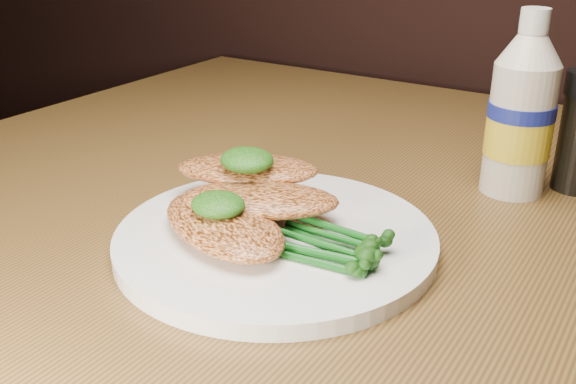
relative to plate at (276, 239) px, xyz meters
The scene contains 8 objects.
plate is the anchor object (origin of this frame).
chicken_front 0.05m from the plate, 134.18° to the right, with size 0.14×0.07×0.02m, color #DE8046.
chicken_mid 0.03m from the plate, 157.09° to the left, with size 0.13×0.07×0.02m, color #DE8046.
chicken_back 0.08m from the plate, 143.20° to the left, with size 0.13×0.06×0.02m, color #DE8046.
pesto_front 0.06m from the plate, 137.18° to the right, with size 0.04×0.04×0.02m, color black.
pesto_back 0.07m from the plate, 148.98° to the left, with size 0.05×0.04×0.02m, color black.
broccolini_bundle 0.05m from the plate, ahead, with size 0.12×0.09×0.02m, color #125316, non-canonical shape.
mayo_bottle 0.26m from the plate, 59.30° to the left, with size 0.06×0.06×0.17m, color beige, non-canonical shape.
Camera 1 is at (0.14, 0.51, 1.00)m, focal length 41.12 mm.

